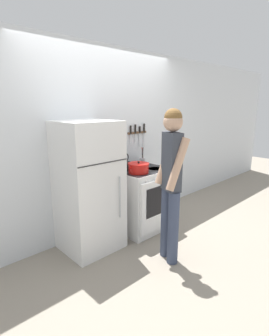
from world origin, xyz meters
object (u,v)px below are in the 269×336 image
object	(u,v)px
utensil_jar	(142,161)
tea_kettle	(125,164)
stove_range	(141,198)
refrigerator	(89,187)
dutch_oven_pot	(139,168)
person	(171,178)

from	to	relation	value
utensil_jar	tea_kettle	bearing A→B (deg)	-178.93
stove_range	utensil_jar	bearing A→B (deg)	42.50
refrigerator	dutch_oven_pot	world-z (taller)	refrigerator
refrigerator	utensil_jar	xyz separation A→B (m)	(1.03, 0.11, 0.16)
dutch_oven_pot	utensil_jar	world-z (taller)	utensil_jar
stove_range	person	size ratio (longest dim) A/B	0.51
refrigerator	tea_kettle	world-z (taller)	refrigerator
stove_range	person	distance (m)	1.02
refrigerator	stove_range	distance (m)	0.92
refrigerator	stove_range	bearing A→B (deg)	-3.84
refrigerator	utensil_jar	distance (m)	1.05
stove_range	utensil_jar	distance (m)	0.57
stove_range	tea_kettle	bearing A→B (deg)	133.29
refrigerator	tea_kettle	xyz separation A→B (m)	(0.69, 0.11, 0.16)
utensil_jar	refrigerator	bearing A→B (deg)	-173.70
dutch_oven_pot	person	bearing A→B (deg)	-103.89
stove_range	person	xyz separation A→B (m)	(-0.34, -0.80, 0.54)
tea_kettle	person	xyz separation A→B (m)	(-0.18, -0.96, 0.03)
person	dutch_oven_pot	bearing A→B (deg)	8.40
refrigerator	stove_range	size ratio (longest dim) A/B	1.79
stove_range	dutch_oven_pot	size ratio (longest dim) A/B	2.74
stove_range	dutch_oven_pot	distance (m)	0.54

